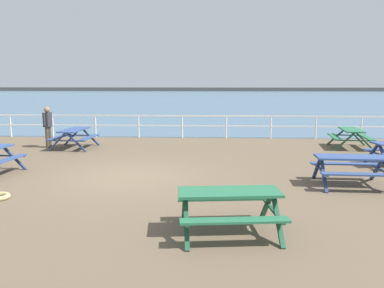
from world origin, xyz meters
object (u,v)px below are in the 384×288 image
Objects in this scene: visitor at (48,124)px; picnic_table_seaward at (229,201)px; picnic_table_near_right at (351,134)px; picnic_table_mid_centre at (74,134)px; picnic_table_far_left at (352,164)px.

picnic_table_seaward is at bearing 138.08° from visitor.
picnic_table_near_right is 1.05× the size of picnic_table_mid_centre.
picnic_table_mid_centre is (-11.13, -0.57, 0.00)m from picnic_table_near_right.
picnic_table_seaward is 1.17× the size of visitor.
picnic_table_far_left is at bearing 161.82° from visitor.
visitor is at bearing 98.97° from picnic_table_near_right.
picnic_table_mid_centre is at bearing 152.34° from picnic_table_far_left.
picnic_table_far_left is 11.60m from visitor.
picnic_table_seaward is at bearing 156.99° from picnic_table_near_right.
picnic_table_mid_centre is at bearing -176.69° from visitor.
picnic_table_far_left is 1.12× the size of visitor.
picnic_table_mid_centre is 10.56m from picnic_table_far_left.
picnic_table_mid_centre is at bearing 99.83° from picnic_table_near_right.
picnic_table_near_right is at bearing -84.48° from picnic_table_mid_centre.
picnic_table_mid_centre is at bearing 117.76° from picnic_table_seaward.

